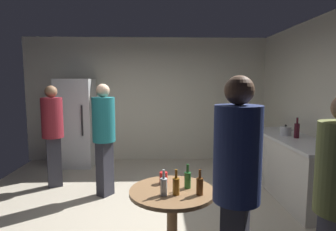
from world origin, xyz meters
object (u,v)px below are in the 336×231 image
beer_bottle_brown (200,186)px  plastic_cup_red (164,178)px  wine_bottle_on_counter (297,130)px  beer_bottle_green (188,179)px  beer_bottle_clear (164,186)px  person_in_navy_shirt (237,178)px  foreground_table (172,201)px  beer_bottle_amber (176,186)px  kettle (286,131)px  refrigerator (76,123)px  person_in_maroon_shirt (53,128)px  person_in_teal_shirt (104,131)px

beer_bottle_brown → plastic_cup_red: bearing=136.5°
wine_bottle_on_counter → beer_bottle_green: wine_bottle_on_counter is taller
beer_bottle_green → beer_bottle_clear: size_ratio=1.00×
beer_bottle_clear → person_in_navy_shirt: size_ratio=0.13×
beer_bottle_brown → plastic_cup_red: 0.44m
foreground_table → beer_bottle_amber: beer_bottle_amber is taller
kettle → person_in_navy_shirt: 2.73m
wine_bottle_on_counter → beer_bottle_clear: 2.63m
refrigerator → beer_bottle_amber: (1.85, -3.39, -0.08)m
beer_bottle_brown → kettle: bearing=49.0°
person_in_maroon_shirt → refrigerator: bearing=153.2°
wine_bottle_on_counter → beer_bottle_amber: size_ratio=1.35×
beer_bottle_clear → plastic_cup_red: beer_bottle_clear is taller
plastic_cup_red → person_in_navy_shirt: bearing=-55.6°
foreground_table → person_in_maroon_shirt: person_in_maroon_shirt is taller
kettle → beer_bottle_green: 2.43m
kettle → beer_bottle_clear: bearing=-136.2°
beer_bottle_amber → plastic_cup_red: 0.31m
beer_bottle_green → plastic_cup_red: bearing=148.4°
foreground_table → beer_bottle_clear: 0.24m
beer_bottle_brown → person_in_navy_shirt: bearing=-66.3°
person_in_navy_shirt → foreground_table: bearing=-23.9°
beer_bottle_green → person_in_teal_shirt: 1.98m
kettle → plastic_cup_red: (-1.94, -1.57, -0.18)m
beer_bottle_amber → person_in_maroon_shirt: bearing=130.7°
beer_bottle_clear → refrigerator: bearing=117.2°
beer_bottle_green → person_in_navy_shirt: person_in_navy_shirt is taller
beer_bottle_amber → person_in_teal_shirt: bearing=118.6°
beer_bottle_clear → person_in_teal_shirt: size_ratio=0.13×
beer_bottle_green → kettle: bearing=44.8°
beer_bottle_clear → beer_bottle_green: bearing=35.1°
refrigerator → beer_bottle_green: 3.79m
beer_bottle_clear → person_in_teal_shirt: person_in_teal_shirt is taller
foreground_table → person_in_teal_shirt: (-0.95, 1.68, 0.37)m
beer_bottle_amber → plastic_cup_red: beer_bottle_amber is taller
plastic_cup_red → person_in_navy_shirt: person_in_navy_shirt is taller
kettle → person_in_teal_shirt: bearing=-178.5°
beer_bottle_brown → person_in_navy_shirt: person_in_navy_shirt is taller
kettle → beer_bottle_brown: (-1.63, -1.87, -0.15)m
beer_bottle_amber → beer_bottle_clear: bearing=-177.7°
person_in_teal_shirt → plastic_cup_red: bearing=-25.1°
beer_bottle_amber → person_in_navy_shirt: (0.41, -0.46, 0.23)m
wine_bottle_on_counter → beer_bottle_amber: (-1.91, -1.67, -0.20)m
kettle → plastic_cup_red: 2.51m
beer_bottle_green → plastic_cup_red: beer_bottle_green is taller
beer_bottle_green → person_in_maroon_shirt: bearing=134.5°
wine_bottle_on_counter → foreground_table: size_ratio=0.39×
plastic_cup_red → person_in_teal_shirt: person_in_teal_shirt is taller
kettle → refrigerator: bearing=157.5°
wine_bottle_on_counter → beer_bottle_clear: (-2.02, -1.67, -0.20)m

